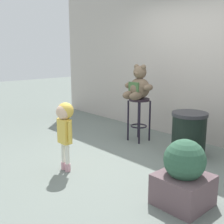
{
  "coord_description": "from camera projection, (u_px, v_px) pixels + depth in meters",
  "views": [
    {
      "loc": [
        2.73,
        -2.78,
        1.6
      ],
      "look_at": [
        -0.48,
        0.14,
        0.65
      ],
      "focal_mm": 45.65,
      "sensor_mm": 36.0,
      "label": 1
    }
  ],
  "objects": [
    {
      "name": "planter_with_shrub",
      "position": [
        184.0,
        175.0,
        2.95
      ],
      "size": [
        0.51,
        0.51,
        0.71
      ],
      "color": "#614C51",
      "rests_on": "ground_plane"
    },
    {
      "name": "teddy_bear",
      "position": [
        138.0,
        86.0,
        4.93
      ],
      "size": [
        0.56,
        0.5,
        0.59
      ],
      "color": "brown",
      "rests_on": "bar_stool_with_teddy"
    },
    {
      "name": "child_walking",
      "position": [
        65.0,
        122.0,
        3.74
      ],
      "size": [
        0.3,
        0.24,
        0.93
      ],
      "rotation": [
        0.0,
        0.0,
        -1.43
      ],
      "color": "#CD949F",
      "rests_on": "ground_plane"
    },
    {
      "name": "bar_stool_with_teddy",
      "position": [
        139.0,
        111.0,
        5.04
      ],
      "size": [
        0.36,
        0.36,
        0.77
      ],
      "color": "#271D26",
      "rests_on": "ground_plane"
    },
    {
      "name": "building_wall",
      "position": [
        200.0,
        45.0,
        4.95
      ],
      "size": [
        7.59,
        0.3,
        3.38
      ],
      "primitive_type": "cube",
      "color": "#B3A9A1",
      "rests_on": "ground_plane"
    },
    {
      "name": "ground_plane",
      "position": [
        127.0,
        162.0,
        4.14
      ],
      "size": [
        24.0,
        24.0,
        0.0
      ],
      "primitive_type": "plane",
      "color": "slate"
    },
    {
      "name": "trash_bin",
      "position": [
        189.0,
        134.0,
        4.33
      ],
      "size": [
        0.54,
        0.54,
        0.68
      ],
      "color": "black",
      "rests_on": "ground_plane"
    }
  ]
}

